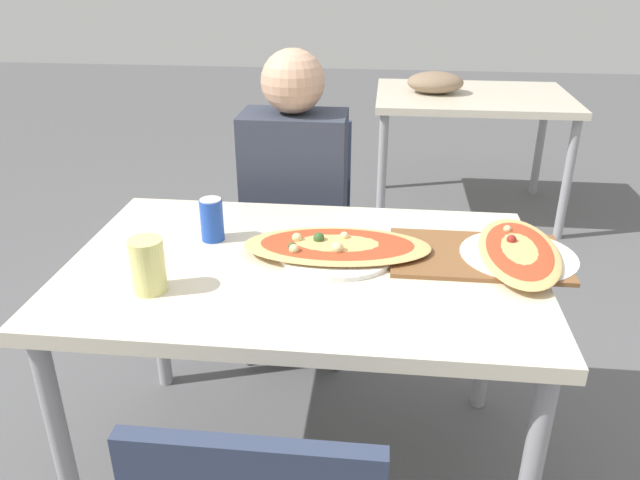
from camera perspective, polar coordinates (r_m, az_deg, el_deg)
The scene contains 10 objects.
ground_plane at distance 2.11m, azimuth -1.29°, elevation -19.74°, with size 14.00×14.00×0.00m, color #59595B.
dining_table at distance 1.71m, azimuth -1.50°, elevation -4.17°, with size 1.26×0.81×0.72m.
chair_far_seated at distance 2.44m, azimuth -1.91°, elevation 1.55°, with size 0.40×0.40×0.89m.
person_seated at distance 2.26m, azimuth -2.37°, elevation 4.97°, with size 0.37×0.25×1.19m.
pizza_main at distance 1.72m, azimuth 1.53°, elevation -0.68°, with size 0.53×0.33×0.06m.
soda_can at distance 1.81m, azimuth -9.86°, elevation 1.85°, with size 0.07×0.07×0.12m.
drink_glass at distance 1.57m, azimuth -15.46°, elevation -2.26°, with size 0.08×0.08×0.14m.
serving_tray at distance 1.76m, azimuth 14.16°, elevation -1.36°, with size 0.47×0.29×0.01m.
pizza_second at distance 1.77m, azimuth 17.69°, elevation -1.13°, with size 0.31×0.45×0.05m.
background_table at distance 3.78m, azimuth 13.15°, elevation 12.10°, with size 1.10×0.80×0.84m.
Camera 1 is at (0.20, -1.48, 1.50)m, focal length 35.00 mm.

